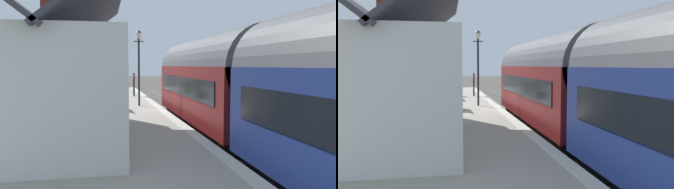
# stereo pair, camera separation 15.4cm
# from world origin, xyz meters

# --- Properties ---
(ground_plane) EXTENTS (160.00, 160.00, 0.00)m
(ground_plane) POSITION_xyz_m (0.00, 0.00, 0.00)
(ground_plane) COLOR #4C473F
(platform) EXTENTS (32.00, 6.11, 0.96)m
(platform) POSITION_xyz_m (0.00, 4.06, 0.48)
(platform) COLOR #A39B8C
(platform) RESTS_ON ground
(platform_edge_coping) EXTENTS (32.00, 0.36, 0.02)m
(platform_edge_coping) POSITION_xyz_m (0.00, 1.18, 0.97)
(platform_edge_coping) COLOR beige
(platform_edge_coping) RESTS_ON platform
(rail_near) EXTENTS (52.00, 0.08, 0.14)m
(rail_near) POSITION_xyz_m (0.00, -1.62, 0.07)
(rail_near) COLOR gray
(rail_near) RESTS_ON ground
(rail_far) EXTENTS (52.00, 0.08, 0.14)m
(rail_far) POSITION_xyz_m (0.00, -0.18, 0.07)
(rail_far) COLOR gray
(rail_far) RESTS_ON ground
(station_building) EXTENTS (7.92, 3.49, 5.09)m
(station_building) POSITION_xyz_m (-5.74, 5.00, 2.52)
(station_building) COLOR white
(station_building) RESTS_ON platform
(bench_mid_platform) EXTENTS (1.41, 0.45, 0.88)m
(bench_mid_platform) POSITION_xyz_m (4.91, 3.24, 1.44)
(bench_mid_platform) COLOR brown
(bench_mid_platform) RESTS_ON platform
(bench_platform_end) EXTENTS (1.42, 0.49, 0.88)m
(bench_platform_end) POSITION_xyz_m (9.05, 3.26, 1.44)
(bench_platform_end) COLOR brown
(bench_platform_end) RESTS_ON platform
(bench_near_building) EXTENTS (1.42, 0.49, 0.88)m
(bench_near_building) POSITION_xyz_m (0.03, 3.18, 1.44)
(bench_near_building) COLOR brown
(bench_near_building) RESTS_ON platform
(planter_under_sign) EXTENTS (0.63, 0.63, 0.88)m
(planter_under_sign) POSITION_xyz_m (6.96, 2.98, 1.41)
(planter_under_sign) COLOR teal
(planter_under_sign) RESTS_ON platform
(planter_by_door) EXTENTS (0.44, 0.44, 0.80)m
(planter_by_door) POSITION_xyz_m (1.88, 4.64, 1.38)
(planter_by_door) COLOR #9E5138
(planter_by_door) RESTS_ON platform
(planter_edge_far) EXTENTS (1.06, 0.32, 0.59)m
(planter_edge_far) POSITION_xyz_m (5.36, 5.30, 1.24)
(planter_edge_far) COLOR teal
(planter_edge_far) RESTS_ON platform
(planter_bench_left) EXTENTS (0.82, 0.32, 0.60)m
(planter_bench_left) POSITION_xyz_m (0.42, 5.76, 1.25)
(planter_bench_left) COLOR gray
(planter_bench_left) RESTS_ON platform
(lamp_post_platform) EXTENTS (0.32, 0.50, 3.88)m
(lamp_post_platform) POSITION_xyz_m (1.45, 2.06, 3.66)
(lamp_post_platform) COLOR black
(lamp_post_platform) RESTS_ON platform
(station_sign_board) EXTENTS (0.96, 0.06, 1.57)m
(station_sign_board) POSITION_xyz_m (7.01, 1.84, 2.15)
(station_sign_board) COLOR black
(station_sign_board) RESTS_ON platform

